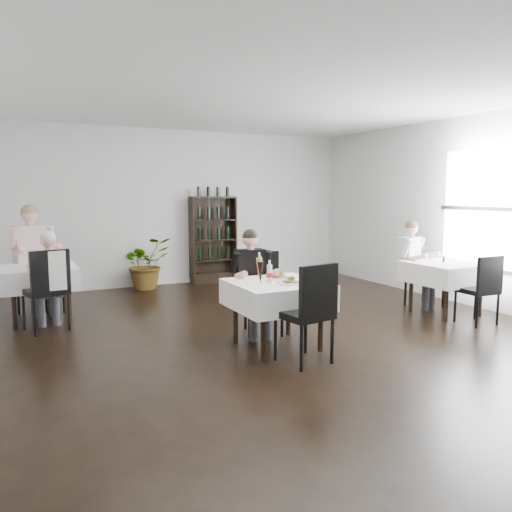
{
  "coord_description": "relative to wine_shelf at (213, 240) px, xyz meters",
  "views": [
    {
      "loc": [
        -3.02,
        -4.97,
        1.79
      ],
      "look_at": [
        -0.47,
        0.2,
        1.06
      ],
      "focal_mm": 35.0,
      "sensor_mm": 36.0,
      "label": 1
    }
  ],
  "objects": [
    {
      "name": "pilsner_lager",
      "position": [
        -1.06,
        -4.16,
        0.06
      ],
      "size": [
        0.08,
        0.08,
        0.34
      ],
      "color": "gold",
      "rests_on": "main_table"
    },
    {
      "name": "diner_main",
      "position": [
        -0.95,
        -3.75,
        -0.07
      ],
      "size": [
        0.52,
        0.52,
        1.34
      ],
      "color": "#3A3A41",
      "rests_on": "ground"
    },
    {
      "name": "potted_tree",
      "position": [
        -1.39,
        -0.11,
        -0.36
      ],
      "size": [
        1.04,
        0.96,
        0.97
      ],
      "primitive_type": "imported",
      "rotation": [
        0.0,
        0.0,
        0.26
      ],
      "color": "#266121",
      "rests_on": "ground"
    },
    {
      "name": "room_shell",
      "position": [
        -0.6,
        -4.31,
        0.65
      ],
      "size": [
        9.0,
        9.0,
        9.0
      ],
      "color": "black",
      "rests_on": "ground"
    },
    {
      "name": "coke_bottle",
      "position": [
        -1.0,
        -4.32,
        0.03
      ],
      "size": [
        0.07,
        0.07,
        0.26
      ],
      "color": "silver",
      "rests_on": "main_table"
    },
    {
      "name": "wine_shelf",
      "position": [
        0.0,
        0.0,
        0.0
      ],
      "size": [
        0.9,
        0.28,
        1.75
      ],
      "color": "black",
      "rests_on": "ground"
    },
    {
      "name": "right_chair_near",
      "position": [
        2.05,
        -4.69,
        -0.3
      ],
      "size": [
        0.46,
        0.46,
        0.96
      ],
      "color": "black",
      "rests_on": "ground"
    },
    {
      "name": "right_chair_far",
      "position": [
        2.21,
        -3.42,
        -0.22
      ],
      "size": [
        0.55,
        0.56,
        1.1
      ],
      "color": "black",
      "rests_on": "ground"
    },
    {
      "name": "left_table",
      "position": [
        -3.3,
        -1.81,
        -0.23
      ],
      "size": [
        0.98,
        0.98,
        0.77
      ],
      "color": "black",
      "rests_on": "ground"
    },
    {
      "name": "right_table",
      "position": [
        2.1,
        -4.01,
        -0.23
      ],
      "size": [
        0.98,
        0.98,
        0.77
      ],
      "color": "black",
      "rests_on": "ground"
    },
    {
      "name": "plate_near",
      "position": [
        -0.83,
        -4.49,
        -0.06
      ],
      "size": [
        0.31,
        0.31,
        0.08
      ],
      "color": "white",
      "rests_on": "main_table"
    },
    {
      "name": "pilsner_dark",
      "position": [
        -1.14,
        -4.35,
        0.05
      ],
      "size": [
        0.07,
        0.07,
        0.32
      ],
      "color": "black",
      "rests_on": "main_table"
    },
    {
      "name": "napkin_cutlery",
      "position": [
        -0.55,
        -4.53,
        -0.07
      ],
      "size": [
        0.2,
        0.2,
        0.02
      ],
      "color": "black",
      "rests_on": "main_table"
    },
    {
      "name": "main_table",
      "position": [
        -0.9,
        -4.31,
        -0.23
      ],
      "size": [
        1.03,
        1.03,
        0.77
      ],
      "color": "black",
      "rests_on": "ground"
    },
    {
      "name": "main_chair_near",
      "position": [
        -0.89,
        -4.99,
        -0.23
      ],
      "size": [
        0.56,
        0.57,
        1.07
      ],
      "color": "black",
      "rests_on": "ground"
    },
    {
      "name": "plate_far",
      "position": [
        -0.77,
        -4.13,
        -0.06
      ],
      "size": [
        0.31,
        0.31,
        0.08
      ],
      "color": "white",
      "rests_on": "main_table"
    },
    {
      "name": "pepper_mill",
      "position": [
        2.13,
        -3.93,
        -0.03
      ],
      "size": [
        0.04,
        0.04,
        0.09
      ],
      "primitive_type": "cylinder",
      "rotation": [
        0.0,
        0.0,
        -0.22
      ],
      "color": "black",
      "rests_on": "right_table"
    },
    {
      "name": "window_right",
      "position": [
        2.88,
        -4.31,
        0.65
      ],
      "size": [
        0.06,
        2.3,
        1.85
      ],
      "color": "white",
      "rests_on": "room_shell"
    },
    {
      "name": "left_chair_near",
      "position": [
        -3.24,
        -2.44,
        -0.23
      ],
      "size": [
        0.61,
        0.61,
        1.08
      ],
      "color": "black",
      "rests_on": "ground"
    },
    {
      "name": "diner_left_far",
      "position": [
        -3.34,
        -1.27,
        0.1
      ],
      "size": [
        0.68,
        0.73,
        1.62
      ],
      "color": "#3A3A41",
      "rests_on": "ground"
    },
    {
      "name": "diner_left_near",
      "position": [
        -3.21,
        -2.42,
        -0.08
      ],
      "size": [
        0.51,
        0.51,
        1.32
      ],
      "color": "#3A3A41",
      "rests_on": "ground"
    },
    {
      "name": "left_chair_far",
      "position": [
        -3.35,
        -1.04,
        -0.3
      ],
      "size": [
        0.5,
        0.51,
        0.95
      ],
      "color": "black",
      "rests_on": "ground"
    },
    {
      "name": "diner_right_far",
      "position": [
        2.0,
        -3.46,
        -0.05
      ],
      "size": [
        0.58,
        0.62,
        1.37
      ],
      "color": "#3A3A41",
      "rests_on": "ground"
    },
    {
      "name": "main_chair_far",
      "position": [
        -0.75,
        -3.65,
        -0.26
      ],
      "size": [
        0.6,
        0.6,
        1.03
      ],
      "color": "black",
      "rests_on": "ground"
    }
  ]
}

